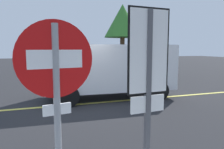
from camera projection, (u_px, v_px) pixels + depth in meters
name	position (u px, v px, depth m)	size (l,w,h in m)	color
ground_plane	(77.00, 105.00, 7.87)	(80.00, 80.00, 0.00)	#262628
lane_marking_centre	(149.00, 98.00, 8.81)	(28.00, 0.16, 0.01)	#E0D14C
stop_sign	(57.00, 96.00, 2.11)	(0.75, 0.15, 2.34)	gray
speed_limit_sign	(148.00, 74.00, 2.47)	(0.54, 0.07, 2.52)	#4C4C51
white_van	(109.00, 67.00, 8.86)	(5.29, 2.48, 2.20)	white
tree_left_verge	(123.00, 21.00, 15.86)	(2.72, 2.72, 5.29)	#513823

